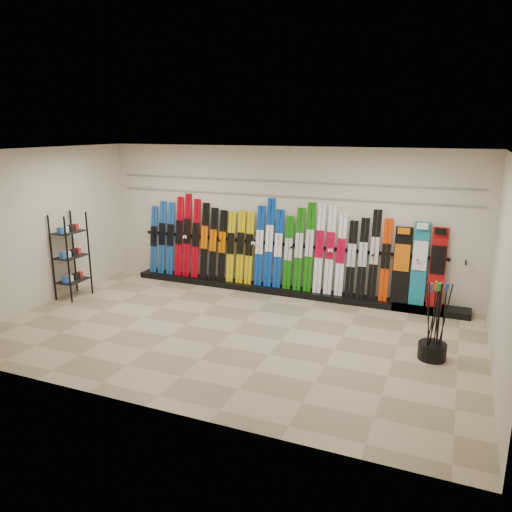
% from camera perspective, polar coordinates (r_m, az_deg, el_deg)
% --- Properties ---
extents(floor, '(8.00, 8.00, 0.00)m').
position_cam_1_polar(floor, '(8.53, -2.82, -8.71)').
color(floor, gray).
rests_on(floor, ground).
extents(back_wall, '(8.00, 0.00, 8.00)m').
position_cam_1_polar(back_wall, '(10.33, 3.02, 4.09)').
color(back_wall, beige).
rests_on(back_wall, floor).
extents(left_wall, '(0.00, 5.00, 5.00)m').
position_cam_1_polar(left_wall, '(10.39, -23.33, 2.99)').
color(left_wall, beige).
rests_on(left_wall, floor).
extents(right_wall, '(0.00, 5.00, 5.00)m').
position_cam_1_polar(right_wall, '(7.34, 26.55, -1.73)').
color(right_wall, beige).
rests_on(right_wall, floor).
extents(ceiling, '(8.00, 8.00, 0.00)m').
position_cam_1_polar(ceiling, '(7.85, -3.09, 11.85)').
color(ceiling, silver).
rests_on(ceiling, back_wall).
extents(ski_rack_base, '(8.00, 0.40, 0.12)m').
position_cam_1_polar(ski_rack_base, '(10.41, 3.68, -4.02)').
color(ski_rack_base, black).
rests_on(ski_rack_base, floor).
extents(skis, '(5.38, 0.28, 1.83)m').
position_cam_1_polar(skis, '(10.46, 0.40, 1.12)').
color(skis, '#154899').
rests_on(skis, ski_rack_base).
extents(snowboards, '(0.94, 0.24, 1.56)m').
position_cam_1_polar(snowboards, '(9.78, 18.11, -1.03)').
color(snowboards, black).
rests_on(snowboards, ski_rack_base).
extents(accessory_rack, '(0.40, 0.60, 1.73)m').
position_cam_1_polar(accessory_rack, '(10.65, -20.39, 0.01)').
color(accessory_rack, black).
rests_on(accessory_rack, floor).
extents(pole_bin, '(0.41, 0.41, 0.25)m').
position_cam_1_polar(pole_bin, '(8.01, 19.47, -10.20)').
color(pole_bin, black).
rests_on(pole_bin, floor).
extents(ski_poles, '(0.36, 0.24, 1.18)m').
position_cam_1_polar(ski_poles, '(7.81, 19.89, -7.02)').
color(ski_poles, black).
rests_on(ski_poles, pole_bin).
extents(slatwall_rail_0, '(7.60, 0.02, 0.03)m').
position_cam_1_polar(slatwall_rail_0, '(10.23, 3.02, 6.83)').
color(slatwall_rail_0, gray).
rests_on(slatwall_rail_0, back_wall).
extents(slatwall_rail_1, '(7.60, 0.02, 0.03)m').
position_cam_1_polar(slatwall_rail_1, '(10.19, 3.04, 8.50)').
color(slatwall_rail_1, gray).
rests_on(slatwall_rail_1, back_wall).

